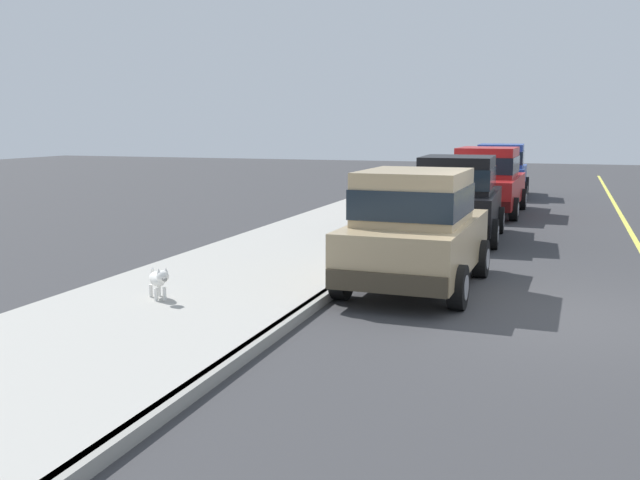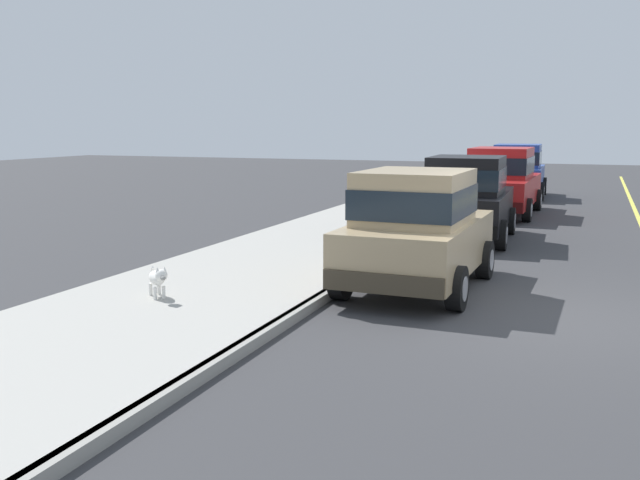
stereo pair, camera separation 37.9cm
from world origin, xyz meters
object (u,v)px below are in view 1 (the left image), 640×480
Objects in this scene: car_tan_hatchback at (416,228)px; car_red_sedan at (487,180)px; car_blue_hatchback at (501,169)px; car_black_hatchback at (457,197)px; dog_white at (158,279)px.

car_tan_hatchback is 10.16m from car_red_sedan.
car_blue_hatchback is at bearing 90.86° from car_red_sedan.
car_black_hatchback is 0.83× the size of car_red_sedan.
car_tan_hatchback is at bearing -89.79° from car_blue_hatchback.
car_black_hatchback and car_blue_hatchback have the same top height.
car_blue_hatchback is (-0.08, 5.32, -0.01)m from car_red_sedan.
car_blue_hatchback is at bearing 89.78° from car_black_hatchback.
car_red_sedan is (0.12, 5.04, 0.01)m from car_black_hatchback.
car_black_hatchback is 8.16m from dog_white.
car_tan_hatchback reaches higher than dog_white.
car_red_sedan is 1.20× the size of car_blue_hatchback.
car_tan_hatchback is 15.48m from car_blue_hatchback.
car_tan_hatchback is 6.51× the size of dog_white.
car_tan_hatchback is at bearing -90.14° from car_red_sedan.
car_blue_hatchback is at bearing 80.24° from dog_white.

